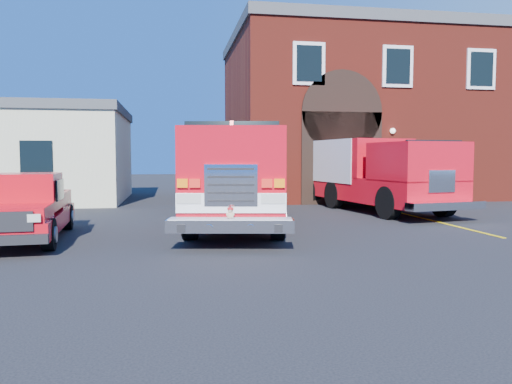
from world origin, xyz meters
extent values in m
plane|color=black|center=(0.00, 0.00, 0.00)|extent=(100.00, 100.00, 0.00)
cube|color=yellow|center=(6.50, 1.00, 0.00)|extent=(0.12, 3.00, 0.01)
cube|color=yellow|center=(6.50, 4.00, 0.00)|extent=(0.12, 3.00, 0.01)
cube|color=yellow|center=(6.50, 7.00, 0.00)|extent=(0.12, 3.00, 0.01)
cube|color=maroon|center=(9.00, 14.00, 4.00)|extent=(15.00, 10.00, 8.00)
cube|color=#434649|center=(9.00, 14.00, 8.20)|extent=(15.20, 10.20, 0.50)
cube|color=black|center=(5.50, 8.98, 2.00)|extent=(3.60, 0.12, 4.00)
cylinder|color=black|center=(5.50, 8.98, 4.00)|extent=(3.60, 0.12, 3.60)
cube|color=black|center=(4.00, 8.95, 6.00)|extent=(1.40, 0.10, 1.80)
cube|color=black|center=(8.00, 8.95, 6.00)|extent=(1.40, 0.10, 1.80)
cube|color=black|center=(12.00, 8.95, 6.00)|extent=(1.40, 0.10, 1.80)
cube|color=beige|center=(-9.00, 13.00, 2.00)|extent=(10.00, 8.00, 4.00)
cube|color=#434649|center=(-9.00, 13.00, 4.15)|extent=(10.20, 8.20, 0.40)
cube|color=black|center=(-7.00, 8.97, 2.00)|extent=(1.20, 0.10, 1.40)
cylinder|color=black|center=(-1.34, 0.66, 0.54)|extent=(0.52, 1.12, 1.08)
cylinder|color=black|center=(0.79, 0.29, 0.54)|extent=(0.52, 1.12, 1.08)
cube|color=red|center=(0.27, 3.58, 0.84)|extent=(3.94, 9.14, 0.88)
cube|color=red|center=(0.65, 5.80, 1.97)|extent=(3.16, 4.68, 1.57)
cube|color=red|center=(-0.22, 0.77, 2.02)|extent=(2.96, 3.52, 1.47)
cube|color=black|center=(-0.43, -0.44, 2.41)|extent=(2.14, 0.45, 0.92)
cube|color=red|center=(-0.22, 0.77, 2.83)|extent=(1.61, 0.60, 0.14)
cube|color=white|center=(-0.49, -0.80, 1.03)|extent=(2.43, 0.48, 0.43)
cube|color=silver|center=(-0.50, -0.81, 1.43)|extent=(1.17, 0.26, 0.92)
cube|color=silver|center=(-0.54, -1.07, 0.57)|extent=(2.81, 1.00, 0.28)
cube|color=#B7B7BF|center=(-0.57, 6.02, 1.97)|extent=(0.65, 3.49, 1.28)
cube|color=#B7B7BF|center=(1.87, 5.59, 1.97)|extent=(0.65, 3.49, 1.28)
sphere|color=tan|center=(-0.54, -1.07, 0.79)|extent=(0.17, 0.17, 0.15)
sphere|color=tan|center=(-0.54, -1.08, 0.90)|extent=(0.14, 0.14, 0.12)
sphere|color=tan|center=(-0.59, -1.06, 0.94)|extent=(0.05, 0.05, 0.05)
sphere|color=tan|center=(-0.49, -1.07, 0.94)|extent=(0.05, 0.05, 0.05)
ellipsoid|color=red|center=(-0.54, -1.07, 0.94)|extent=(0.15, 0.15, 0.07)
cylinder|color=red|center=(-0.54, -1.08, 0.92)|extent=(0.17, 0.17, 0.01)
cylinder|color=black|center=(-4.45, -0.34, 0.36)|extent=(0.31, 0.74, 0.72)
cube|color=red|center=(-5.37, 1.25, 0.49)|extent=(2.18, 5.06, 0.40)
cube|color=red|center=(-5.23, -0.49, 0.85)|extent=(1.75, 1.47, 0.31)
cube|color=red|center=(-5.34, 0.98, 1.21)|extent=(1.77, 1.74, 0.90)
cube|color=red|center=(-5.48, 2.68, 0.85)|extent=(1.79, 2.01, 0.49)
cylinder|color=black|center=(5.26, 3.63, 0.55)|extent=(0.52, 1.14, 1.10)
cylinder|color=black|center=(7.42, 3.99, 0.55)|extent=(0.52, 1.14, 1.10)
cube|color=red|center=(5.89, 6.57, 0.85)|extent=(3.74, 8.27, 0.90)
cube|color=red|center=(5.65, 8.04, 1.99)|extent=(3.26, 5.32, 1.50)
cube|color=red|center=(6.34, 3.81, 1.89)|extent=(2.85, 2.76, 1.30)
cube|color=#B7B7BF|center=(4.41, 7.84, 1.89)|extent=(0.71, 4.14, 1.70)
cube|color=#B7B7BF|center=(6.89, 8.24, 1.89)|extent=(0.71, 4.14, 1.70)
cube|color=silver|center=(6.57, 2.38, 0.55)|extent=(2.73, 0.88, 0.25)
camera|label=1|loc=(-1.79, -11.75, 2.05)|focal=35.00mm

